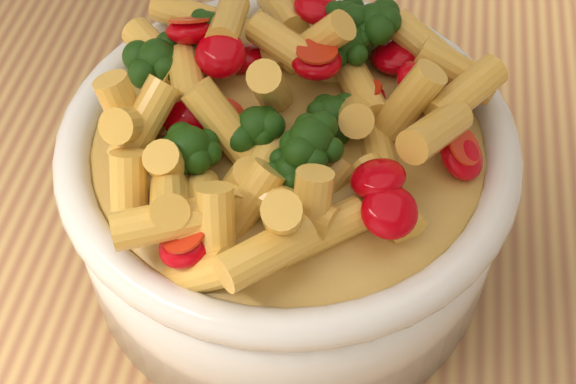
# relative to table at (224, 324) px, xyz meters

# --- Properties ---
(table) EXTENTS (1.20, 0.80, 0.90)m
(table) POSITION_rel_table_xyz_m (0.00, 0.00, 0.00)
(table) COLOR tan
(table) RESTS_ON ground
(serving_bowl) EXTENTS (0.26, 0.26, 0.11)m
(serving_bowl) POSITION_rel_table_xyz_m (0.05, 0.01, 0.16)
(serving_bowl) COLOR white
(serving_bowl) RESTS_ON table
(pasta_salad) EXTENTS (0.20, 0.20, 0.05)m
(pasta_salad) POSITION_rel_table_xyz_m (0.05, 0.01, 0.23)
(pasta_salad) COLOR #FFC850
(pasta_salad) RESTS_ON serving_bowl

